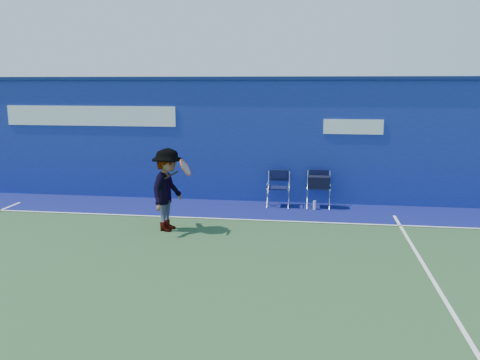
# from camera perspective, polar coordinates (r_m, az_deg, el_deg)

# --- Properties ---
(ground) EXTENTS (80.00, 80.00, 0.00)m
(ground) POSITION_cam_1_polar(r_m,az_deg,el_deg) (8.34, -11.10, -9.89)
(ground) COLOR #294A27
(ground) RESTS_ON ground
(stadium_wall) EXTENTS (24.00, 0.50, 3.08)m
(stadium_wall) POSITION_cam_1_polar(r_m,az_deg,el_deg) (12.90, -3.76, 4.70)
(stadium_wall) COLOR navy
(stadium_wall) RESTS_ON ground
(out_of_bounds_strip) EXTENTS (24.00, 1.80, 0.01)m
(out_of_bounds_strip) POSITION_cam_1_polar(r_m,az_deg,el_deg) (12.11, -4.73, -3.16)
(out_of_bounds_strip) COLOR #0D1357
(out_of_bounds_strip) RESTS_ON ground
(court_lines) EXTENTS (24.00, 12.00, 0.01)m
(court_lines) POSITION_cam_1_polar(r_m,az_deg,el_deg) (8.87, -9.82, -8.49)
(court_lines) COLOR white
(court_lines) RESTS_ON out_of_bounds_strip
(directors_chair_left) EXTENTS (0.51, 0.47, 0.86)m
(directors_chair_left) POSITION_cam_1_polar(r_m,az_deg,el_deg) (12.22, 4.32, -1.68)
(directors_chair_left) COLOR silver
(directors_chair_left) RESTS_ON ground
(directors_chair_right) EXTENTS (0.52, 0.47, 0.87)m
(directors_chair_right) POSITION_cam_1_polar(r_m,az_deg,el_deg) (12.20, 8.80, -1.40)
(directors_chair_right) COLOR silver
(directors_chair_right) RESTS_ON ground
(water_bottle) EXTENTS (0.07, 0.07, 0.22)m
(water_bottle) POSITION_cam_1_polar(r_m,az_deg,el_deg) (12.02, 8.36, -2.83)
(water_bottle) COLOR silver
(water_bottle) RESTS_ON ground
(tennis_player) EXTENTS (0.89, 1.15, 1.66)m
(tennis_player) POSITION_cam_1_polar(r_m,az_deg,el_deg) (10.22, -8.11, -1.09)
(tennis_player) COLOR #EA4738
(tennis_player) RESTS_ON ground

